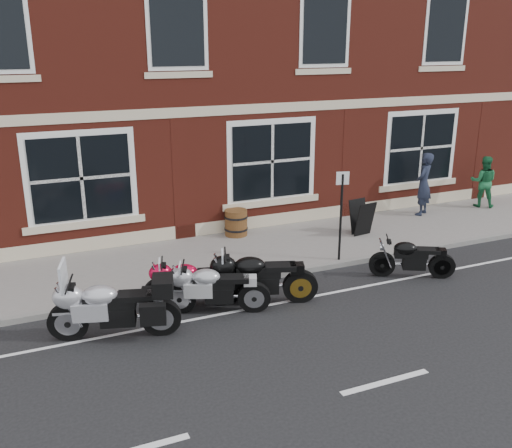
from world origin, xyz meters
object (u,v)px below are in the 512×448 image
object	(u,v)px
a_board_sign	(362,218)
barrel_planter	(236,223)
pedestrian_right	(483,182)
moto_naked_black	(410,256)
moto_touring_silver	(110,305)
moto_sport_black	(258,276)
moto_sport_red	(192,280)
moto_sport_silver	(214,287)
pedestrian_left	(424,184)
parking_sign	(341,210)

from	to	relation	value
a_board_sign	barrel_planter	distance (m)	3.36
pedestrian_right	moto_naked_black	bearing A→B (deg)	71.98
moto_touring_silver	moto_sport_black	xyz separation A→B (m)	(2.97, 0.23, -0.03)
moto_sport_red	a_board_sign	world-z (taller)	a_board_sign
moto_touring_silver	moto_sport_silver	world-z (taller)	moto_touring_silver
moto_sport_red	barrel_planter	xyz separation A→B (m)	(2.26, 3.34, -0.05)
moto_sport_red	pedestrian_right	size ratio (longest dim) A/B	1.24
pedestrian_left	moto_sport_red	bearing A→B (deg)	-13.55
moto_sport_black	moto_sport_red	bearing A→B (deg)	88.15
pedestrian_right	moto_sport_silver	bearing A→B (deg)	58.03
moto_sport_silver	barrel_planter	bearing A→B (deg)	-5.14
moto_touring_silver	a_board_sign	bearing A→B (deg)	-51.87
moto_sport_red	moto_sport_black	bearing A→B (deg)	-95.33
pedestrian_left	moto_naked_black	bearing A→B (deg)	14.71
a_board_sign	parking_sign	distance (m)	2.19
parking_sign	pedestrian_left	bearing A→B (deg)	42.93
moto_sport_red	moto_naked_black	distance (m)	4.95
a_board_sign	moto_touring_silver	bearing A→B (deg)	-167.15
moto_touring_silver	a_board_sign	size ratio (longest dim) A/B	2.45
moto_sport_red	moto_naked_black	bearing A→B (deg)	-81.22
moto_sport_black	barrel_planter	xyz separation A→B (m)	(1.02, 3.81, -0.13)
pedestrian_right	parking_sign	bearing A→B (deg)	57.99
moto_sport_silver	parking_sign	size ratio (longest dim) A/B	0.93
barrel_planter	pedestrian_left	bearing A→B (deg)	-4.25
moto_touring_silver	parking_sign	bearing A→B (deg)	-59.11
moto_touring_silver	moto_sport_black	distance (m)	2.98
pedestrian_right	barrel_planter	world-z (taller)	pedestrian_right
moto_sport_black	moto_sport_silver	bearing A→B (deg)	110.75
moto_sport_black	moto_sport_silver	xyz separation A→B (m)	(-0.94, -0.03, -0.06)
moto_touring_silver	moto_sport_red	bearing A→B (deg)	-50.96
moto_naked_black	pedestrian_right	distance (m)	6.44
moto_sport_red	a_board_sign	xyz separation A→B (m)	(5.37, 2.07, 0.06)
moto_sport_black	pedestrian_right	size ratio (longest dim) A/B	1.40
moto_sport_silver	parking_sign	bearing A→B (deg)	-49.49
parking_sign	moto_sport_black	bearing A→B (deg)	-140.72
moto_sport_red	moto_sport_silver	distance (m)	0.59
moto_sport_red	moto_naked_black	size ratio (longest dim) A/B	1.14
moto_sport_red	pedestrian_right	bearing A→B (deg)	-58.91
parking_sign	moto_sport_red	bearing A→B (deg)	-154.62
pedestrian_right	moto_touring_silver	bearing A→B (deg)	55.98
moto_touring_silver	pedestrian_left	bearing A→B (deg)	-52.93
moto_sport_red	a_board_sign	size ratio (longest dim) A/B	2.12
moto_naked_black	pedestrian_right	size ratio (longest dim) A/B	1.08
moto_sport_silver	pedestrian_right	xyz separation A→B (m)	(10.03, 3.37, 0.38)
moto_sport_silver	parking_sign	xyz separation A→B (m)	(3.55, 1.20, 0.81)
moto_sport_black	pedestrian_left	xyz separation A→B (m)	(6.80, 3.38, 0.45)
moto_sport_black	a_board_sign	bearing A→B (deg)	-39.34
moto_sport_silver	moto_sport_black	bearing A→B (deg)	-66.43
a_board_sign	moto_sport_red	bearing A→B (deg)	-167.44
moto_sport_silver	pedestrian_right	bearing A→B (deg)	-49.56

